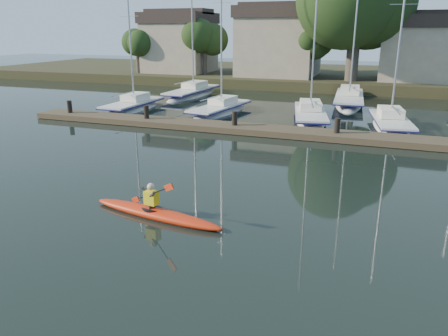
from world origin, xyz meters
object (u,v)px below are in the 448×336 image
(kayak, at_px, (155,211))
(sailboat_5, at_px, (192,98))
(sailboat_0, at_px, (133,112))
(sailboat_2, at_px, (310,122))
(dock, at_px, (283,132))
(sailboat_1, at_px, (220,115))
(sailboat_3, at_px, (390,130))
(sailboat_6, at_px, (348,105))

(kayak, height_order, sailboat_5, sailboat_5)
(sailboat_0, distance_m, sailboat_2, 13.38)
(kayak, distance_m, dock, 12.91)
(kayak, bearing_deg, sailboat_1, 112.77)
(dock, distance_m, sailboat_1, 7.96)
(sailboat_1, distance_m, sailboat_3, 11.79)
(sailboat_2, xyz_separation_m, sailboat_3, (5.15, -0.84, -0.00))
(sailboat_2, distance_m, sailboat_3, 5.22)
(sailboat_6, bearing_deg, sailboat_5, 178.93)
(sailboat_3, relative_size, sailboat_6, 0.73)
(sailboat_3, bearing_deg, sailboat_1, 166.85)
(sailboat_3, relative_size, sailboat_5, 0.80)
(kayak, xyz_separation_m, sailboat_6, (3.94, 26.06, -0.39))
(sailboat_5, distance_m, sailboat_6, 13.96)
(dock, distance_m, sailboat_6, 13.48)
(sailboat_3, bearing_deg, dock, -151.84)
(kayak, distance_m, sailboat_0, 20.57)
(sailboat_0, distance_m, sailboat_6, 17.65)
(sailboat_6, bearing_deg, sailboat_1, -140.81)
(sailboat_2, bearing_deg, sailboat_1, 167.05)
(sailboat_2, distance_m, sailboat_6, 8.28)
(dock, xyz_separation_m, sailboat_6, (2.57, 13.23, -0.41))
(sailboat_1, height_order, sailboat_6, sailboat_6)
(sailboat_5, bearing_deg, kayak, -65.55)
(sailboat_2, relative_size, sailboat_3, 1.17)
(kayak, xyz_separation_m, sailboat_0, (-11.31, 17.18, -0.39))
(sailboat_5, bearing_deg, sailboat_6, 5.71)
(sailboat_1, distance_m, sailboat_2, 6.60)
(dock, height_order, sailboat_0, sailboat_0)
(dock, bearing_deg, sailboat_1, 138.17)
(dock, distance_m, sailboat_2, 5.22)
(sailboat_5, relative_size, sailboat_6, 0.91)
(dock, relative_size, sailboat_2, 2.30)
(kayak, distance_m, sailboat_5, 27.29)
(sailboat_2, height_order, sailboat_5, sailboat_5)
(sailboat_3, bearing_deg, kayak, -121.17)
(sailboat_6, bearing_deg, sailboat_2, -107.03)
(sailboat_2, bearing_deg, dock, -109.21)
(sailboat_0, xyz_separation_m, sailboat_2, (13.35, 0.82, 0.01))
(sailboat_1, relative_size, sailboat_5, 0.84)
(sailboat_1, bearing_deg, dock, -33.65)
(kayak, bearing_deg, sailboat_6, 90.09)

